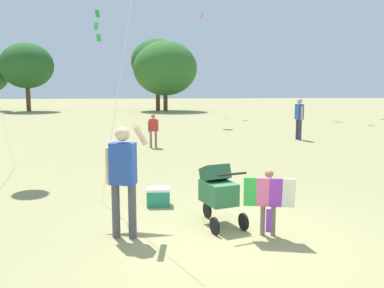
{
  "coord_description": "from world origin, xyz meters",
  "views": [
    {
      "loc": [
        -1.02,
        -6.02,
        2.35
      ],
      "look_at": [
        -0.5,
        1.23,
        1.3
      ],
      "focal_mm": 39.6,
      "sensor_mm": 36.0,
      "label": 1
    }
  ],
  "objects_px": {
    "person_adult_flyer": "(123,172)",
    "cooler_box": "(158,197)",
    "person_red_shirt": "(153,128)",
    "child_with_butterfly_kite": "(269,196)",
    "person_sitting_far": "(299,115)",
    "stroller": "(218,189)"
  },
  "relations": [
    {
      "from": "person_adult_flyer",
      "to": "cooler_box",
      "type": "relative_size",
      "value": 3.97
    },
    {
      "from": "person_red_shirt",
      "to": "child_with_butterfly_kite",
      "type": "bearing_deg",
      "value": -78.2
    },
    {
      "from": "cooler_box",
      "to": "person_sitting_far",
      "type": "bearing_deg",
      "value": 57.9
    },
    {
      "from": "child_with_butterfly_kite",
      "to": "cooler_box",
      "type": "height_order",
      "value": "child_with_butterfly_kite"
    },
    {
      "from": "stroller",
      "to": "person_sitting_far",
      "type": "bearing_deg",
      "value": 65.3
    },
    {
      "from": "child_with_butterfly_kite",
      "to": "person_red_shirt",
      "type": "bearing_deg",
      "value": 101.8
    },
    {
      "from": "child_with_butterfly_kite",
      "to": "stroller",
      "type": "height_order",
      "value": "child_with_butterfly_kite"
    },
    {
      "from": "child_with_butterfly_kite",
      "to": "stroller",
      "type": "xyz_separation_m",
      "value": [
        -0.7,
        0.58,
        -0.03
      ]
    },
    {
      "from": "cooler_box",
      "to": "person_red_shirt",
      "type": "bearing_deg",
      "value": 91.75
    },
    {
      "from": "stroller",
      "to": "person_red_shirt",
      "type": "height_order",
      "value": "person_red_shirt"
    },
    {
      "from": "child_with_butterfly_kite",
      "to": "person_adult_flyer",
      "type": "relative_size",
      "value": 0.58
    },
    {
      "from": "person_sitting_far",
      "to": "cooler_box",
      "type": "distance_m",
      "value": 10.92
    },
    {
      "from": "child_with_butterfly_kite",
      "to": "person_sitting_far",
      "type": "relative_size",
      "value": 0.6
    },
    {
      "from": "person_adult_flyer",
      "to": "stroller",
      "type": "xyz_separation_m",
      "value": [
        1.5,
        0.48,
        -0.42
      ]
    },
    {
      "from": "cooler_box",
      "to": "child_with_butterfly_kite",
      "type": "bearing_deg",
      "value": -46.26
    },
    {
      "from": "child_with_butterfly_kite",
      "to": "stroller",
      "type": "distance_m",
      "value": 0.92
    },
    {
      "from": "person_red_shirt",
      "to": "person_adult_flyer",
      "type": "bearing_deg",
      "value": -91.73
    },
    {
      "from": "person_adult_flyer",
      "to": "person_sitting_far",
      "type": "relative_size",
      "value": 1.03
    },
    {
      "from": "child_with_butterfly_kite",
      "to": "person_red_shirt",
      "type": "distance_m",
      "value": 9.43
    },
    {
      "from": "stroller",
      "to": "person_sitting_far",
      "type": "xyz_separation_m",
      "value": [
        4.79,
        10.42,
        0.42
      ]
    },
    {
      "from": "person_adult_flyer",
      "to": "person_red_shirt",
      "type": "distance_m",
      "value": 9.14
    },
    {
      "from": "person_red_shirt",
      "to": "cooler_box",
      "type": "distance_m",
      "value": 7.48
    }
  ]
}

